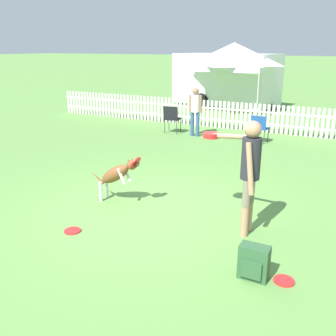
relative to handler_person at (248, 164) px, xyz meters
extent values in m
plane|color=#5B8C42|center=(-1.64, 0.04, -1.10)|extent=(240.00, 240.00, 0.00)
cylinder|color=tan|center=(0.04, -0.11, -0.86)|extent=(0.11, 0.11, 0.49)
cylinder|color=#7A705B|center=(0.04, -0.11, -0.41)|extent=(0.12, 0.12, 0.40)
cylinder|color=tan|center=(0.05, 0.09, -0.86)|extent=(0.11, 0.11, 0.49)
cylinder|color=#7A705B|center=(0.05, 0.09, -0.41)|extent=(0.12, 0.12, 0.40)
cylinder|color=#26262D|center=(0.05, -0.01, 0.09)|extent=(0.29, 0.29, 0.61)
sphere|color=tan|center=(0.05, -0.01, 0.52)|extent=(0.24, 0.24, 0.24)
cylinder|color=tan|center=(0.10, -0.22, 0.00)|extent=(0.22, 0.18, 0.74)
cylinder|color=tan|center=(-0.31, 0.21, 0.33)|extent=(0.74, 0.17, 0.14)
cylinder|color=red|center=(-0.68, 0.25, 0.27)|extent=(0.25, 0.25, 0.02)
cylinder|color=red|center=(-0.68, 0.25, 0.30)|extent=(0.25, 0.25, 0.02)
cylinder|color=red|center=(-0.68, 0.25, 0.32)|extent=(0.25, 0.25, 0.02)
ellipsoid|color=brown|center=(-2.40, 0.06, -0.56)|extent=(0.69, 0.29, 0.56)
ellipsoid|color=white|center=(-2.40, 0.06, -0.60)|extent=(0.36, 0.16, 0.27)
sphere|color=brown|center=(-2.03, 0.05, -0.32)|extent=(0.18, 0.18, 0.18)
cone|color=brown|center=(-1.96, 0.05, -0.28)|extent=(0.16, 0.10, 0.15)
cylinder|color=red|center=(-1.96, 0.05, -0.28)|extent=(0.16, 0.26, 0.23)
cone|color=brown|center=(-2.06, 0.10, -0.25)|extent=(0.05, 0.05, 0.08)
cone|color=brown|center=(-2.06, 0.00, -0.25)|extent=(0.05, 0.05, 0.08)
cylinder|color=white|center=(-2.68, 0.16, -0.92)|extent=(0.06, 0.06, 0.37)
cylinder|color=white|center=(-2.68, -0.03, -0.92)|extent=(0.06, 0.06, 0.37)
cylinder|color=white|center=(-2.20, 0.14, -0.54)|extent=(0.17, 0.06, 0.29)
cylinder|color=white|center=(-2.21, -0.03, -0.54)|extent=(0.17, 0.06, 0.29)
cone|color=brown|center=(-2.81, 0.07, -0.69)|extent=(0.32, 0.07, 0.22)
cylinder|color=red|center=(0.82, -1.02, -1.09)|extent=(0.25, 0.25, 0.02)
cylinder|color=red|center=(-2.34, -1.20, -1.09)|extent=(0.25, 0.25, 0.02)
cube|color=#2D5633|center=(0.46, -1.11, -0.88)|extent=(0.36, 0.20, 0.44)
cube|color=#2D5633|center=(0.46, -1.23, -0.92)|extent=(0.25, 0.04, 0.22)
cube|color=beige|center=(-1.64, 7.16, -0.82)|extent=(16.55, 0.04, 0.06)
cube|color=beige|center=(-1.64, 7.16, -0.43)|extent=(16.55, 0.04, 0.06)
cube|color=beige|center=(-9.83, 7.16, -0.63)|extent=(0.09, 0.02, 0.93)
cube|color=beige|center=(-9.68, 7.16, -0.63)|extent=(0.09, 0.02, 0.93)
cube|color=beige|center=(-9.53, 7.16, -0.63)|extent=(0.09, 0.02, 0.93)
cube|color=beige|center=(-9.38, 7.16, -0.63)|extent=(0.09, 0.02, 0.93)
cube|color=beige|center=(-9.23, 7.16, -0.63)|extent=(0.09, 0.02, 0.93)
cube|color=beige|center=(-9.07, 7.16, -0.63)|extent=(0.09, 0.02, 0.93)
cube|color=beige|center=(-8.92, 7.16, -0.63)|extent=(0.09, 0.02, 0.93)
cube|color=beige|center=(-8.77, 7.16, -0.63)|extent=(0.09, 0.02, 0.93)
cube|color=beige|center=(-8.62, 7.16, -0.63)|extent=(0.09, 0.02, 0.93)
cube|color=beige|center=(-8.47, 7.16, -0.63)|extent=(0.09, 0.02, 0.93)
cube|color=beige|center=(-8.32, 7.16, -0.63)|extent=(0.09, 0.02, 0.93)
cube|color=beige|center=(-8.16, 7.16, -0.63)|extent=(0.09, 0.02, 0.93)
cube|color=beige|center=(-8.01, 7.16, -0.63)|extent=(0.09, 0.02, 0.93)
cube|color=beige|center=(-7.86, 7.16, -0.63)|extent=(0.09, 0.02, 0.93)
cube|color=beige|center=(-7.71, 7.16, -0.63)|extent=(0.09, 0.02, 0.93)
cube|color=beige|center=(-7.56, 7.16, -0.63)|extent=(0.09, 0.02, 0.93)
cube|color=beige|center=(-7.40, 7.16, -0.63)|extent=(0.09, 0.02, 0.93)
cube|color=beige|center=(-7.25, 7.16, -0.63)|extent=(0.09, 0.02, 0.93)
cube|color=beige|center=(-7.10, 7.16, -0.63)|extent=(0.09, 0.02, 0.93)
cube|color=beige|center=(-6.95, 7.16, -0.63)|extent=(0.09, 0.02, 0.93)
cube|color=beige|center=(-6.80, 7.16, -0.63)|extent=(0.09, 0.02, 0.93)
cube|color=beige|center=(-6.65, 7.16, -0.63)|extent=(0.09, 0.02, 0.93)
cube|color=beige|center=(-6.49, 7.16, -0.63)|extent=(0.09, 0.02, 0.93)
cube|color=beige|center=(-6.34, 7.16, -0.63)|extent=(0.09, 0.02, 0.93)
cube|color=beige|center=(-6.19, 7.16, -0.63)|extent=(0.09, 0.02, 0.93)
cube|color=beige|center=(-6.04, 7.16, -0.63)|extent=(0.09, 0.02, 0.93)
cube|color=beige|center=(-5.89, 7.16, -0.63)|extent=(0.09, 0.02, 0.93)
cube|color=beige|center=(-5.73, 7.16, -0.63)|extent=(0.09, 0.02, 0.93)
cube|color=beige|center=(-5.58, 7.16, -0.63)|extent=(0.09, 0.02, 0.93)
cube|color=beige|center=(-5.43, 7.16, -0.63)|extent=(0.09, 0.02, 0.93)
cube|color=beige|center=(-5.28, 7.16, -0.63)|extent=(0.09, 0.02, 0.93)
cube|color=beige|center=(-5.13, 7.16, -0.63)|extent=(0.09, 0.02, 0.93)
cube|color=beige|center=(-4.98, 7.16, -0.63)|extent=(0.09, 0.02, 0.93)
cube|color=beige|center=(-4.82, 7.16, -0.63)|extent=(0.09, 0.02, 0.93)
cube|color=beige|center=(-4.67, 7.16, -0.63)|extent=(0.09, 0.02, 0.93)
cube|color=beige|center=(-4.52, 7.16, -0.63)|extent=(0.09, 0.02, 0.93)
cube|color=beige|center=(-4.37, 7.16, -0.63)|extent=(0.09, 0.02, 0.93)
cube|color=beige|center=(-4.22, 7.16, -0.63)|extent=(0.09, 0.02, 0.93)
cube|color=beige|center=(-4.06, 7.16, -0.63)|extent=(0.09, 0.02, 0.93)
cube|color=beige|center=(-3.91, 7.16, -0.63)|extent=(0.09, 0.02, 0.93)
cube|color=beige|center=(-3.76, 7.16, -0.63)|extent=(0.09, 0.02, 0.93)
cube|color=beige|center=(-3.61, 7.16, -0.63)|extent=(0.09, 0.02, 0.93)
cube|color=beige|center=(-3.46, 7.16, -0.63)|extent=(0.09, 0.02, 0.93)
cube|color=beige|center=(-3.31, 7.16, -0.63)|extent=(0.09, 0.02, 0.93)
cube|color=beige|center=(-3.15, 7.16, -0.63)|extent=(0.09, 0.02, 0.93)
cube|color=beige|center=(-3.00, 7.16, -0.63)|extent=(0.09, 0.02, 0.93)
cube|color=beige|center=(-2.85, 7.16, -0.63)|extent=(0.09, 0.02, 0.93)
cube|color=beige|center=(-2.70, 7.16, -0.63)|extent=(0.09, 0.02, 0.93)
cube|color=beige|center=(-2.55, 7.16, -0.63)|extent=(0.09, 0.02, 0.93)
cube|color=beige|center=(-2.40, 7.16, -0.63)|extent=(0.09, 0.02, 0.93)
cube|color=beige|center=(-2.24, 7.16, -0.63)|extent=(0.09, 0.02, 0.93)
cube|color=beige|center=(-2.09, 7.16, -0.63)|extent=(0.09, 0.02, 0.93)
cube|color=beige|center=(-1.94, 7.16, -0.63)|extent=(0.09, 0.02, 0.93)
cube|color=beige|center=(-1.79, 7.16, -0.63)|extent=(0.09, 0.02, 0.93)
cube|color=beige|center=(-1.64, 7.16, -0.63)|extent=(0.09, 0.02, 0.93)
cube|color=beige|center=(-1.48, 7.16, -0.63)|extent=(0.09, 0.02, 0.93)
cube|color=beige|center=(-1.33, 7.16, -0.63)|extent=(0.09, 0.02, 0.93)
cube|color=beige|center=(-1.18, 7.16, -0.63)|extent=(0.09, 0.02, 0.93)
cube|color=beige|center=(-1.03, 7.16, -0.63)|extent=(0.09, 0.02, 0.93)
cube|color=beige|center=(-0.88, 7.16, -0.63)|extent=(0.09, 0.02, 0.93)
cube|color=beige|center=(-0.73, 7.16, -0.63)|extent=(0.09, 0.02, 0.93)
cube|color=beige|center=(-0.57, 7.16, -0.63)|extent=(0.09, 0.02, 0.93)
cube|color=beige|center=(-0.42, 7.16, -0.63)|extent=(0.09, 0.02, 0.93)
cube|color=beige|center=(-0.27, 7.16, -0.63)|extent=(0.09, 0.02, 0.93)
cube|color=beige|center=(-0.12, 7.16, -0.63)|extent=(0.09, 0.02, 0.93)
cube|color=beige|center=(0.03, 7.16, -0.63)|extent=(0.09, 0.02, 0.93)
cube|color=beige|center=(0.19, 7.16, -0.63)|extent=(0.09, 0.02, 0.93)
cube|color=beige|center=(0.34, 7.16, -0.63)|extent=(0.09, 0.02, 0.93)
cube|color=beige|center=(0.49, 7.16, -0.63)|extent=(0.09, 0.02, 0.93)
cube|color=beige|center=(0.64, 7.16, -0.63)|extent=(0.09, 0.02, 0.93)
cylinder|color=#333338|center=(-3.94, 5.96, -0.87)|extent=(0.02, 0.02, 0.46)
cylinder|color=#333338|center=(-4.35, 5.91, -0.87)|extent=(0.02, 0.02, 0.46)
cylinder|color=#333338|center=(-3.89, 5.56, -0.87)|extent=(0.02, 0.02, 0.46)
cylinder|color=#333338|center=(-4.29, 5.50, -0.87)|extent=(0.02, 0.02, 0.46)
cube|color=black|center=(-4.12, 5.73, -0.64)|extent=(0.54, 0.54, 0.03)
cube|color=black|center=(-4.09, 5.52, -0.42)|extent=(0.49, 0.15, 0.44)
cylinder|color=#333338|center=(-1.04, 5.96, -0.89)|extent=(0.02, 0.02, 0.42)
cylinder|color=#333338|center=(-1.42, 5.98, -0.89)|extent=(0.02, 0.02, 0.42)
cylinder|color=#333338|center=(-1.06, 5.58, -0.89)|extent=(0.02, 0.02, 0.42)
cylinder|color=#333338|center=(-1.44, 5.60, -0.89)|extent=(0.02, 0.02, 0.42)
cube|color=#1E4799|center=(-1.24, 5.78, -0.68)|extent=(0.48, 0.48, 0.03)
cube|color=#1E4799|center=(-1.25, 5.58, -0.48)|extent=(0.45, 0.12, 0.40)
cylinder|color=silver|center=(-5.25, 9.15, -0.12)|extent=(0.04, 0.04, 1.96)
cylinder|color=silver|center=(-2.24, 9.15, -0.12)|extent=(0.04, 0.04, 1.96)
cylinder|color=silver|center=(-5.25, 12.16, -0.12)|extent=(0.04, 0.04, 1.96)
cylinder|color=silver|center=(-2.24, 12.16, -0.12)|extent=(0.04, 0.04, 1.96)
cube|color=white|center=(-3.75, 10.66, 0.76)|extent=(3.01, 3.01, 0.20)
pyramid|color=white|center=(-3.75, 10.66, 1.32)|extent=(3.01, 3.01, 0.92)
cylinder|color=#334C7A|center=(-3.18, 5.62, -0.71)|extent=(0.11, 0.11, 0.77)
cylinder|color=#334C7A|center=(-3.36, 5.60, -0.71)|extent=(0.11, 0.11, 0.77)
cylinder|color=white|center=(-3.27, 5.61, -0.07)|extent=(0.27, 0.27, 0.53)
sphere|color=#8C664C|center=(-3.27, 5.61, 0.30)|extent=(0.21, 0.21, 0.21)
cylinder|color=#8C664C|center=(-3.10, 5.64, -0.07)|extent=(0.08, 0.08, 0.54)
cylinder|color=#8C664C|center=(-3.44, 5.59, -0.07)|extent=(0.08, 0.08, 0.54)
cube|color=white|center=(-4.48, 11.89, 0.18)|extent=(5.03, 3.04, 2.26)
cone|color=#3F3F42|center=(-1.80, 11.31, -0.85)|extent=(0.82, 0.36, 0.20)
cylinder|color=black|center=(-4.84, 13.04, -0.76)|extent=(0.70, 0.32, 0.68)
cylinder|color=black|center=(-5.28, 10.99, -0.76)|extent=(0.70, 0.32, 0.68)
camera|label=1|loc=(1.37, -5.11, 1.62)|focal=40.00mm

